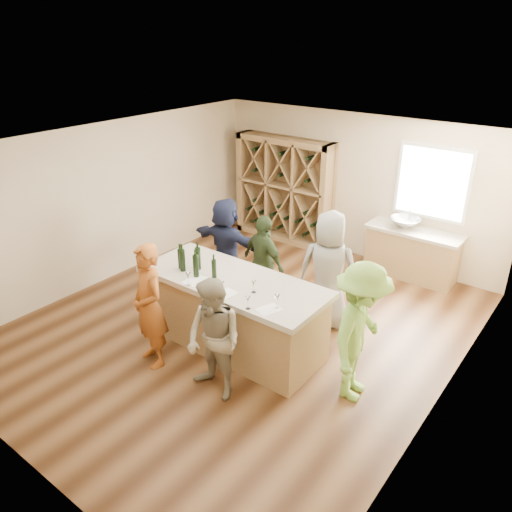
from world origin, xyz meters
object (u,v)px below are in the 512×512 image
Objects in this scene: wine_bottle_c at (198,259)px; person_near_right at (214,340)px; sink at (405,223)px; person_server at (360,333)px; wine_bottle_e at (214,269)px; person_far_mid at (264,263)px; wine_bottle_b at (182,260)px; wine_bottle_a at (180,259)px; person_far_right at (328,271)px; person_far_left at (226,244)px; person_near_left at (149,306)px; wine_bottle_d at (196,266)px; tasting_counter_base at (234,315)px.

wine_bottle_c is 0.21× the size of person_near_right.
wine_bottle_c is at bearing -112.92° from sink.
wine_bottle_c is at bearing 84.89° from person_server.
person_far_mid reaches higher than wine_bottle_e.
wine_bottle_c reaches higher than sink.
wine_bottle_c is at bearing 50.60° from wine_bottle_b.
person_near_right is at bearing -30.29° from wine_bottle_a.
person_far_right reaches higher than sink.
person_far_left is at bearing 125.21° from wine_bottle_e.
wine_bottle_c is 0.18× the size of person_server.
wine_bottle_c is 2.51m from person_server.
person_near_left reaches higher than person_far_mid.
person_server reaches higher than person_far_mid.
person_far_left is (-0.91, 0.14, 0.03)m from person_far_mid.
person_far_mid is at bearing 168.20° from person_far_left.
person_server is at bearing 8.36° from wine_bottle_d.
person_far_mid is at bearing 55.65° from person_server.
sink is 4.27m from wine_bottle_a.
wine_bottle_e is (0.36, -0.06, -0.03)m from wine_bottle_c.
person_near_left is at bearing -122.66° from tasting_counter_base.
wine_bottle_a is 0.17× the size of person_near_left.
wine_bottle_e is 0.16× the size of person_far_left.
person_far_right is 2.01m from person_far_left.
sink is 0.21× the size of tasting_counter_base.
person_far_mid is at bearing 77.80° from wine_bottle_c.
person_near_left is 0.95× the size of person_far_right.
person_server is 1.15× the size of person_far_mid.
person_server is at bearing 7.09° from wine_bottle_b.
person_far_right is at bearing 45.62° from wine_bottle_b.
person_near_left is 2.36m from person_far_left.
wine_bottle_e is 1.79m from person_far_left.
person_server reaches higher than wine_bottle_b.
wine_bottle_b is 1.00× the size of wine_bottle_d.
wine_bottle_b is 0.18× the size of person_server.
sink is at bearing 88.95° from person_near_left.
wine_bottle_a is 0.19× the size of person_near_right.
tasting_counter_base is at bearing 17.85° from wine_bottle_b.
person_near_right is (1.30, -0.76, -0.43)m from wine_bottle_a.
sink is at bearing 72.16° from wine_bottle_e.
tasting_counter_base is 1.10m from wine_bottle_a.
wine_bottle_d is 0.18× the size of person_server.
wine_bottle_c is 1.95m from person_far_right.
person_far_right is (1.22, 1.55, -0.32)m from wine_bottle_d.
wine_bottle_a is at bearing -172.75° from wine_bottle_e.
person_far_mid is (-0.32, 1.16, 0.29)m from tasting_counter_base.
person_server is at bearing -75.76° from sink.
person_far_left is (-0.61, 2.28, -0.05)m from person_near_left.
tasting_counter_base is 1.42× the size of person_server.
wine_bottle_b is (-1.72, -3.90, 0.23)m from sink.
wine_bottle_a is 0.88m from person_near_left.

